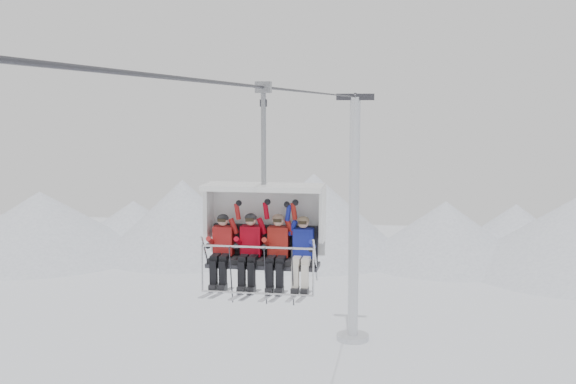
% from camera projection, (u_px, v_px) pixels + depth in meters
% --- Properties ---
extents(ridgeline, '(72.00, 21.00, 7.00)m').
position_uv_depth(ridgeline, '(352.00, 227.00, 59.33)').
color(ridgeline, silver).
rests_on(ridgeline, ground).
extents(lift_tower_right, '(2.00, 1.80, 13.48)m').
position_uv_depth(lift_tower_right, '(354.00, 237.00, 39.08)').
color(lift_tower_right, silver).
rests_on(lift_tower_right, ground).
extents(haul_cable, '(0.06, 50.00, 0.06)m').
position_uv_depth(haul_cable, '(288.00, 90.00, 16.61)').
color(haul_cable, '#313136').
rests_on(haul_cable, lift_tower_left).
extents(chairlift_carrier, '(2.33, 1.17, 3.98)m').
position_uv_depth(chairlift_carrier, '(265.00, 222.00, 14.20)').
color(chairlift_carrier, black).
rests_on(chairlift_carrier, haul_cable).
extents(skier_far_left, '(0.39, 1.69, 1.55)m').
position_uv_depth(skier_far_left, '(222.00, 248.00, 14.09)').
color(skier_far_left, '#B01D1C').
rests_on(skier_far_left, chairlift_carrier).
extents(skier_center_left, '(0.40, 1.69, 1.60)m').
position_uv_depth(skier_center_left, '(250.00, 248.00, 14.00)').
color(skier_center_left, '#A90416').
rests_on(skier_center_left, chairlift_carrier).
extents(skier_center_right, '(0.40, 1.69, 1.60)m').
position_uv_depth(skier_center_right, '(278.00, 249.00, 13.91)').
color(skier_center_right, '#A11E17').
rests_on(skier_center_right, chairlift_carrier).
extents(skier_far_right, '(0.39, 1.69, 1.55)m').
position_uv_depth(skier_far_right, '(303.00, 251.00, 13.83)').
color(skier_far_right, navy).
rests_on(skier_far_right, chairlift_carrier).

